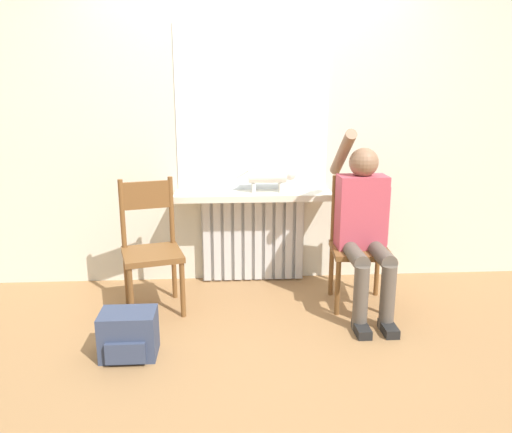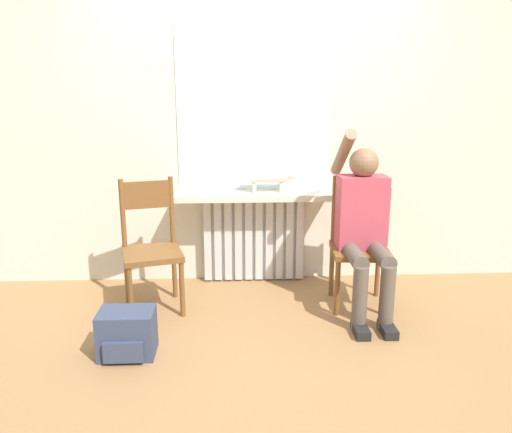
# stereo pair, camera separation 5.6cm
# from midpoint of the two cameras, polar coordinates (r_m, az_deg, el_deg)

# --- Properties ---
(ground_plane) EXTENTS (12.00, 12.00, 0.00)m
(ground_plane) POSITION_cam_midpoint_polar(r_m,az_deg,el_deg) (3.19, 0.36, -14.80)
(ground_plane) COLOR olive
(wall_with_window) EXTENTS (7.00, 0.06, 2.70)m
(wall_with_window) POSITION_cam_midpoint_polar(r_m,az_deg,el_deg) (4.02, -0.85, 11.47)
(wall_with_window) COLOR beige
(wall_with_window) RESTS_ON ground_plane
(radiator) EXTENTS (0.84, 0.08, 0.71)m
(radiator) POSITION_cam_midpoint_polar(r_m,az_deg,el_deg) (4.11, -0.75, -2.55)
(radiator) COLOR silver
(radiator) RESTS_ON ground_plane
(windowsill) EXTENTS (1.24, 0.27, 0.05)m
(windowsill) POSITION_cam_midpoint_polar(r_m,az_deg,el_deg) (3.93, -0.70, 2.39)
(windowsill) COLOR beige
(windowsill) RESTS_ON radiator
(window_glass) EXTENTS (1.19, 0.01, 1.27)m
(window_glass) POSITION_cam_midpoint_polar(r_m,az_deg,el_deg) (3.98, -0.83, 12.14)
(window_glass) COLOR white
(window_glass) RESTS_ON windowsill
(chair_left) EXTENTS (0.49, 0.49, 0.94)m
(chair_left) POSITION_cam_midpoint_polar(r_m,az_deg,el_deg) (3.64, -12.34, -3.32)
(chair_left) COLOR brown
(chair_left) RESTS_ON ground_plane
(chair_right) EXTENTS (0.43, 0.43, 0.94)m
(chair_right) POSITION_cam_midpoint_polar(r_m,az_deg,el_deg) (3.72, 11.26, -2.87)
(chair_right) COLOR brown
(chair_right) RESTS_ON ground_plane
(person) EXTENTS (0.36, 0.96, 1.30)m
(person) POSITION_cam_midpoint_polar(r_m,az_deg,el_deg) (3.56, 11.81, -0.64)
(person) COLOR brown
(person) RESTS_ON ground_plane
(cat) EXTENTS (0.52, 0.11, 0.22)m
(cat) POSITION_cam_midpoint_polar(r_m,az_deg,el_deg) (3.92, 1.37, 4.63)
(cat) COLOR silver
(cat) RESTS_ON windowsill
(backpack) EXTENTS (0.33, 0.26, 0.28)m
(backpack) POSITION_cam_midpoint_polar(r_m,az_deg,el_deg) (3.15, -14.85, -12.91)
(backpack) COLOR #333D56
(backpack) RESTS_ON ground_plane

